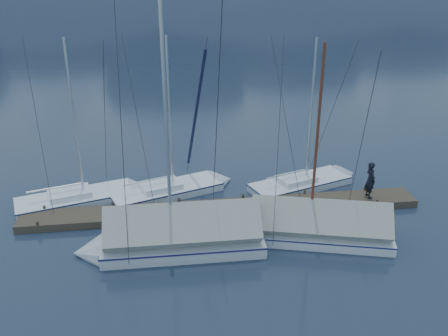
{
  "coord_description": "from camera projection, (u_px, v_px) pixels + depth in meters",
  "views": [
    {
      "loc": [
        -2.58,
        -16.95,
        10.32
      ],
      "look_at": [
        0.0,
        2.0,
        2.2
      ],
      "focal_mm": 38.0,
      "sensor_mm": 36.0,
      "label": 1
    }
  ],
  "objects": [
    {
      "name": "sailboat_open_right",
      "position": [
        313.0,
        182.0,
        24.37
      ],
      "size": [
        6.38,
        3.71,
        8.14
      ],
      "color": "silver",
      "rests_on": "ground"
    },
    {
      "name": "dock",
      "position": [
        224.0,
        210.0,
        21.6
      ],
      "size": [
        18.0,
        1.5,
        0.54
      ],
      "color": "#382D23",
      "rests_on": "ground"
    },
    {
      "name": "sailboat_open_left",
      "position": [
        94.0,
        197.0,
        22.79
      ],
      "size": [
        6.6,
        3.56,
        8.4
      ],
      "color": "white",
      "rests_on": "ground"
    },
    {
      "name": "sailboat_covered_near",
      "position": [
        306.0,
        228.0,
        19.45
      ],
      "size": [
        7.07,
        3.79,
        8.8
      ],
      "color": "silver",
      "rests_on": "ground"
    },
    {
      "name": "sailboat_open_mid",
      "position": [
        181.0,
        188.0,
        23.63
      ],
      "size": [
        6.56,
        3.83,
        8.38
      ],
      "color": "white",
      "rests_on": "ground"
    },
    {
      "name": "sailboat_covered_far",
      "position": [
        168.0,
        239.0,
        18.57
      ],
      "size": [
        7.45,
        3.16,
        10.42
      ],
      "color": "silver",
      "rests_on": "ground"
    },
    {
      "name": "ground",
      "position": [
        230.0,
        235.0,
        19.82
      ],
      "size": [
        1000.0,
        1000.0,
        0.0
      ],
      "primitive_type": "plane",
      "color": "#152030",
      "rests_on": "ground"
    },
    {
      "name": "mooring_posts",
      "position": [
        213.0,
        206.0,
        21.44
      ],
      "size": [
        15.12,
        1.52,
        0.35
      ],
      "color": "#382D23",
      "rests_on": "ground"
    },
    {
      "name": "person",
      "position": [
        370.0,
        180.0,
        22.01
      ],
      "size": [
        0.46,
        0.66,
        1.75
      ],
      "primitive_type": "imported",
      "rotation": [
        0.0,
        0.0,
        1.63
      ],
      "color": "black",
      "rests_on": "dock"
    }
  ]
}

